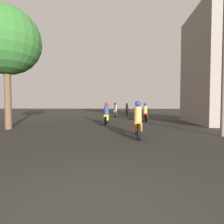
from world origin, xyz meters
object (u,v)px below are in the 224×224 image
motorcycle_yellow (107,116)px  building_right_near (222,67)px  street_tree (7,41)px  motorcycle_silver (115,111)px  motorcycle_orange (138,123)px  motorcycle_black (137,113)px  motorcycle_blue (127,111)px  motorcycle_red (145,114)px

motorcycle_yellow → building_right_near: building_right_near is taller
street_tree → motorcycle_silver: bearing=61.4°
motorcycle_orange → motorcycle_yellow: 5.20m
motorcycle_silver → motorcycle_yellow: bearing=-100.7°
motorcycle_black → motorcycle_blue: motorcycle_blue is taller
street_tree → motorcycle_blue: bearing=60.9°
motorcycle_red → motorcycle_black: bearing=92.1°
motorcycle_blue → motorcycle_yellow: bearing=-99.8°
motorcycle_orange → motorcycle_black: (0.77, 9.98, -0.02)m
motorcycle_orange → motorcycle_yellow: (-1.80, 4.88, 0.00)m
building_right_near → street_tree: bearing=-163.8°
motorcycle_black → street_tree: (-7.91, -7.94, 4.33)m
motorcycle_orange → street_tree: size_ratio=0.29×
motorcycle_orange → motorcycle_black: motorcycle_orange is taller
motorcycle_orange → motorcycle_silver: size_ratio=0.99×
motorcycle_silver → street_tree: bearing=-127.3°
motorcycle_yellow → street_tree: size_ratio=0.30×
motorcycle_orange → motorcycle_yellow: motorcycle_yellow is taller
motorcycle_red → motorcycle_silver: bearing=111.8°
motorcycle_orange → motorcycle_silver: bearing=101.8°
motorcycle_black → building_right_near: 7.90m
motorcycle_black → motorcycle_silver: 3.27m
motorcycle_red → motorcycle_silver: 5.82m
street_tree → building_right_near: bearing=16.2°
motorcycle_orange → motorcycle_blue: bearing=95.4°
motorcycle_silver → building_right_near: (8.17, -6.26, 3.49)m
motorcycle_red → street_tree: (-8.32, -5.12, 4.31)m
motorcycle_yellow → street_tree: 7.42m
motorcycle_silver → motorcycle_orange: bearing=-91.5°
motorcycle_orange → motorcycle_black: bearing=90.2°
motorcycle_black → building_right_near: building_right_near is taller
motorcycle_silver → street_tree: street_tree is taller
motorcycle_black → motorcycle_blue: (-0.96, 4.53, 0.04)m
motorcycle_yellow → motorcycle_blue: bearing=76.0°
motorcycle_orange → street_tree: street_tree is taller
street_tree → motorcycle_orange: bearing=-16.0°
motorcycle_yellow → building_right_near: size_ratio=0.25×
motorcycle_yellow → motorcycle_red: 3.76m
motorcycle_red → motorcycle_black: (-0.42, 2.82, -0.02)m
motorcycle_yellow → building_right_near: (8.42, 1.15, 3.52)m
motorcycle_orange → motorcycle_red: 7.26m
motorcycle_yellow → motorcycle_blue: motorcycle_blue is taller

